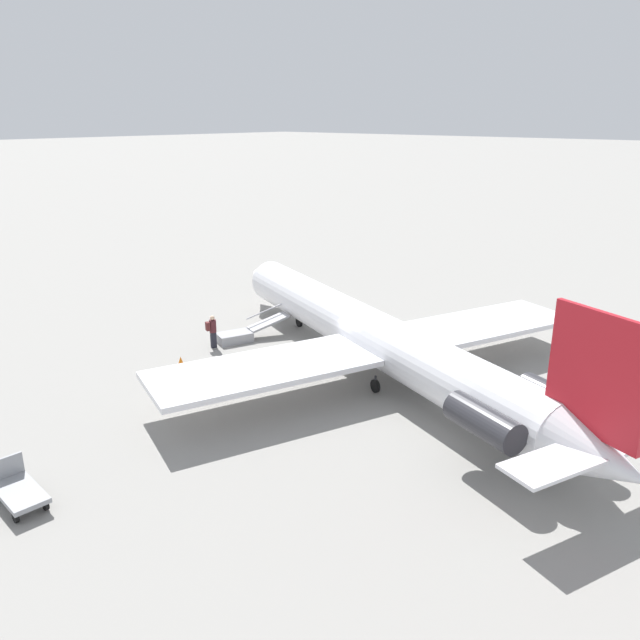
% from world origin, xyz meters
% --- Properties ---
extents(ground_plane, '(600.00, 600.00, 0.00)m').
position_xyz_m(ground_plane, '(0.00, 0.00, 0.00)').
color(ground_plane, gray).
extents(airplane_main, '(27.09, 21.13, 6.24)m').
position_xyz_m(airplane_main, '(-0.81, 0.30, 1.86)').
color(airplane_main, silver).
rests_on(airplane_main, ground).
extents(boarding_stairs, '(2.32, 4.12, 1.60)m').
position_xyz_m(boarding_stairs, '(7.57, 1.20, 0.36)').
color(boarding_stairs, '#99999E').
rests_on(boarding_stairs, ground).
extents(passenger, '(0.44, 0.57, 1.74)m').
position_xyz_m(passenger, '(7.87, 2.91, 1.00)').
color(passenger, '#23232D').
rests_on(passenger, ground).
extents(luggage_cart, '(2.27, 1.25, 1.22)m').
position_xyz_m(luggage_cart, '(1.74, 15.69, 0.46)').
color(luggage_cart, gray).
rests_on(luggage_cart, ground).
extents(traffic_cone_near_stairs, '(0.57, 0.57, 0.63)m').
position_xyz_m(traffic_cone_near_stairs, '(6.79, 5.75, 0.29)').
color(traffic_cone_near_stairs, black).
rests_on(traffic_cone_near_stairs, ground).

